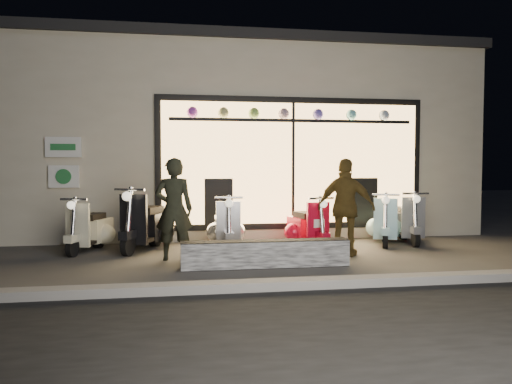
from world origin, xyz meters
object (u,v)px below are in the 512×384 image
(graffiti_barrier, at_px, (266,254))
(woman, at_px, (346,207))
(scooter_red, at_px, (306,228))
(man, at_px, (174,209))
(scooter_silver, at_px, (226,227))

(graffiti_barrier, height_order, woman, woman)
(scooter_red, xyz_separation_m, woman, (0.44, -0.92, 0.44))
(scooter_red, relative_size, man, 0.80)
(scooter_silver, bearing_deg, man, -129.97)
(scooter_silver, xyz_separation_m, man, (-0.94, -1.05, 0.44))
(scooter_silver, distance_m, man, 1.48)
(scooter_silver, height_order, man, man)
(man, xyz_separation_m, woman, (2.82, -0.08, -0.00))
(woman, bearing_deg, scooter_red, -32.94)
(scooter_silver, relative_size, woman, 0.80)
(scooter_red, distance_m, man, 2.56)
(graffiti_barrier, bearing_deg, scooter_red, 57.22)
(graffiti_barrier, bearing_deg, woman, 25.46)
(scooter_silver, xyz_separation_m, woman, (1.88, -1.14, 0.43))
(scooter_silver, distance_m, woman, 2.24)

